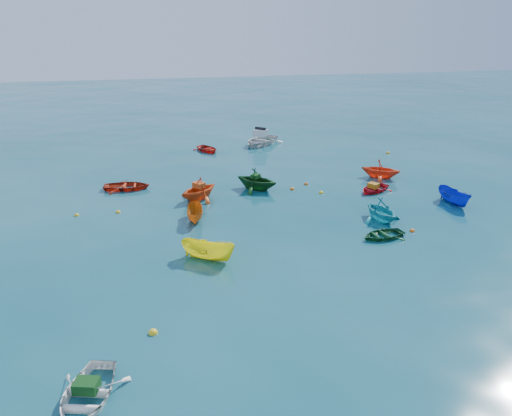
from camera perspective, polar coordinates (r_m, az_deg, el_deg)
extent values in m
plane|color=#0A424F|center=(26.49, 2.30, -4.61)|extent=(160.00, 160.00, 0.00)
imported|color=white|center=(17.88, -18.72, -20.14)|extent=(3.05, 3.69, 0.66)
imported|color=#E84F15|center=(33.74, -6.54, 1.04)|extent=(3.95, 3.87, 1.58)
imported|color=#FFF016|center=(25.42, -5.46, -5.85)|extent=(3.06, 2.50, 1.13)
imported|color=#124E26|center=(28.60, 14.25, -3.26)|extent=(2.81, 2.23, 0.52)
imported|color=#1CA5B2|center=(30.98, 14.02, -1.33)|extent=(2.95, 3.24, 1.47)
imported|color=#B5260F|center=(36.60, -14.50, 2.10)|extent=(3.46, 2.66, 0.67)
imported|color=#C25F12|center=(30.25, -6.92, -1.38)|extent=(1.23, 2.66, 1.00)
imported|color=#0F4416|center=(35.39, 0.06, 2.15)|extent=(4.11, 4.08, 1.64)
imported|color=red|center=(35.98, 13.30, 1.89)|extent=(3.26, 3.00, 0.55)
imported|color=#0E20B7|center=(35.15, 21.61, 0.48)|extent=(1.37, 2.94, 1.10)
imported|color=red|center=(45.92, -5.57, 6.49)|extent=(2.96, 3.40, 0.59)
imported|color=#F24016|center=(39.17, 13.98, 3.39)|extent=(3.79, 3.69, 1.52)
imported|color=silver|center=(48.26, 0.52, 7.30)|extent=(5.58, 5.62, 1.56)
cube|color=#104115|center=(17.62, -18.81, -18.66)|extent=(0.88, 0.75, 0.37)
cube|color=#DD4C16|center=(33.45, -6.55, 2.62)|extent=(0.88, 0.92, 0.35)
cube|color=#124A16|center=(35.14, -0.08, 3.67)|extent=(0.75, 0.75, 0.29)
cube|color=#B36C12|center=(35.76, 13.26, 2.52)|extent=(0.80, 0.86, 0.33)
sphere|color=orange|center=(26.90, -7.39, -4.36)|extent=(0.35, 0.35, 0.35)
sphere|color=yellow|center=(20.29, -11.68, -13.84)|extent=(0.37, 0.37, 0.37)
sphere|color=#FD620D|center=(29.85, 17.41, -2.55)|extent=(0.30, 0.30, 0.30)
sphere|color=yellow|center=(32.35, -15.49, -0.51)|extent=(0.31, 0.31, 0.31)
sphere|color=orange|center=(33.45, -6.67, 0.86)|extent=(0.36, 0.36, 0.36)
sphere|color=yellow|center=(34.91, 7.45, 1.70)|extent=(0.33, 0.33, 0.33)
sphere|color=#DE560C|center=(36.60, 5.75, 2.69)|extent=(0.31, 0.31, 0.31)
sphere|color=gold|center=(32.61, -19.82, -0.83)|extent=(0.30, 0.30, 0.30)
sphere|color=orange|center=(35.45, 4.16, 2.12)|extent=(0.34, 0.34, 0.34)
sphere|color=gold|center=(46.44, 14.84, 6.05)|extent=(0.36, 0.36, 0.36)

